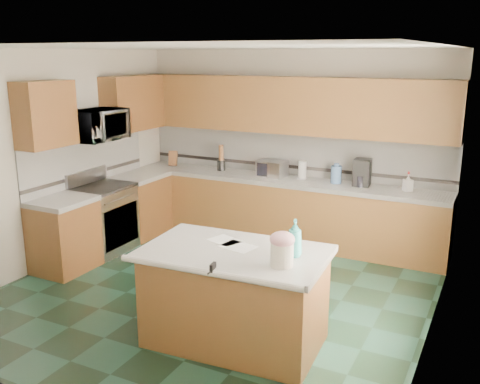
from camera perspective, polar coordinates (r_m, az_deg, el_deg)
The scene contains 52 objects.
floor at distance 6.19m, azimuth -2.75°, elevation -10.66°, with size 4.60×4.60×0.00m, color black.
ceiling at distance 5.60m, azimuth -3.09°, elevation 15.18°, with size 4.60×4.60×0.00m, color white.
wall_back at distance 7.81m, azimuth 5.55°, elevation 5.00°, with size 4.60×0.04×2.70m, color beige.
wall_front at distance 3.98m, azimuth -19.68°, elevation -5.17°, with size 4.60×0.04×2.70m, color beige.
wall_left at distance 7.16m, azimuth -19.29°, elevation 3.39°, with size 0.04×4.60×2.70m, color beige.
wall_right at distance 5.05m, azimuth 20.63°, elevation -1.14°, with size 0.04×4.60×2.70m, color beige.
back_base_cab at distance 7.73m, azimuth 4.52°, elevation -2.08°, with size 4.60×0.60×0.86m, color #391F0E.
back_countertop at distance 7.61m, azimuth 4.59°, elevation 1.24°, with size 4.60×0.64×0.06m, color white.
back_upper_cab at distance 7.56m, azimuth 5.14°, elevation 9.21°, with size 4.60×0.33×0.78m, color #391F0E.
back_backsplash at distance 7.80m, azimuth 5.44°, elevation 4.14°, with size 4.60×0.02×0.63m, color silver.
back_accent_band at distance 7.83m, azimuth 5.39°, elevation 2.73°, with size 4.60×0.01×0.05m, color black.
left_base_cab_rear at distance 8.10m, azimuth -10.65°, elevation -1.52°, with size 0.60×0.82×0.86m, color #391F0E.
left_counter_rear at distance 7.99m, azimuth -10.81°, elevation 1.66°, with size 0.64×0.82×0.06m, color white.
left_base_cab_front at distance 7.01m, azimuth -18.23°, elevation -4.56°, with size 0.60×0.72×0.86m, color #391F0E.
left_counter_front at distance 6.88m, azimuth -18.53°, elevation -0.93°, with size 0.64×0.72×0.06m, color white.
left_backsplash at distance 7.55m, azimuth -16.08°, elevation 3.28°, with size 0.02×2.30×0.63m, color silver.
left_accent_band at distance 7.58m, azimuth -15.94°, elevation 1.83°, with size 0.01×2.30×0.05m, color black.
left_upper_cab_rear at distance 8.01m, azimuth -11.35°, elevation 9.28°, with size 0.33×1.09×0.78m, color #391F0E.
left_upper_cab_front at distance 6.79m, azimuth -20.06°, elevation 7.79°, with size 0.33×0.72×0.78m, color #391F0E.
range_body at distance 7.51m, azimuth -14.29°, elevation -2.91°, with size 0.60×0.76×0.88m, color #B7B7BC.
range_oven_door at distance 7.34m, azimuth -12.55°, elevation -3.54°, with size 0.02×0.68×0.55m, color black.
range_cooktop at distance 7.39m, azimuth -14.51°, elevation 0.49°, with size 0.62×0.78×0.04m, color black.
range_handle at distance 7.22m, azimuth -12.53°, elevation -0.70°, with size 0.02×0.02×0.66m, color #B7B7BC.
range_backguard at distance 7.54m, azimuth -16.06°, elevation 1.59°, with size 0.06×0.76×0.18m, color #B7B7BC.
microwave at distance 7.24m, azimuth -14.93°, elevation 6.89°, with size 0.73×0.50×0.41m, color #B7B7BC.
island_base at distance 5.04m, azimuth -0.54°, elevation -11.41°, with size 1.56×0.89×0.86m, color #391F0E.
island_top at distance 4.86m, azimuth -0.56°, elevation -6.53°, with size 1.66×0.99×0.06m, color white.
island_bullnose at distance 4.45m, azimuth -3.51°, elevation -8.56°, with size 0.06×0.06×1.66m, color white.
treat_jar at distance 4.47m, azimuth 4.50°, elevation -6.66°, with size 0.19×0.19×0.20m, color white.
treat_jar_lid at distance 4.43m, azimuth 4.53°, elevation -5.06°, with size 0.21×0.21×0.13m, color #EAA4B3.
treat_jar_knob at distance 4.41m, azimuth 4.54°, elevation -4.50°, with size 0.02×0.02×0.07m, color tan.
treat_jar_knob_end_l at distance 4.43m, azimuth 4.12°, elevation -4.43°, with size 0.04×0.04×0.04m, color tan.
treat_jar_knob_end_r at distance 4.40m, azimuth 4.96°, elevation -4.56°, with size 0.04×0.04×0.04m, color tan.
soap_bottle_island at distance 4.67m, azimuth 5.87°, elevation -4.91°, with size 0.13×0.13×0.33m, color teal.
paper_sheet_a at distance 4.92m, azimuth -0.22°, elevation -5.82°, with size 0.31×0.23×0.00m, color white.
paper_sheet_b at distance 5.08m, azimuth -1.60°, elevation -5.18°, with size 0.29×0.22×0.00m, color white.
clamp_body at distance 4.43m, azimuth -2.91°, elevation -8.10°, with size 0.03×0.09×0.08m, color black.
clamp_handle at distance 4.40m, azimuth -3.25°, elevation -8.57°, with size 0.01×0.01×0.06m, color black.
knife_block at distance 8.50m, azimuth -7.15°, elevation 3.58°, with size 0.13×0.11×0.23m, color #472814.
utensil_crock at distance 8.09m, azimuth -2.02°, elevation 2.87°, with size 0.13×0.13×0.16m, color black.
utensil_bundle at distance 8.06m, azimuth -2.03°, elevation 4.22°, with size 0.07×0.07×0.23m, color #472814.
toaster_oven at distance 7.70m, azimuth 3.44°, elevation 2.51°, with size 0.40×0.27×0.23m, color #B7B7BC.
toaster_oven_door at distance 7.58m, azimuth 3.05°, elevation 2.33°, with size 0.36×0.01×0.19m, color black.
paper_towel at distance 7.58m, azimuth 6.67°, elevation 2.33°, with size 0.11×0.11×0.25m, color white.
paper_towel_base at distance 7.60m, azimuth 6.65°, elevation 1.46°, with size 0.17×0.17×0.01m, color #B7B7BC.
water_jug at distance 7.39m, azimuth 10.21°, elevation 1.84°, with size 0.15×0.15×0.24m, color #5074A7.
water_jug_neck at distance 7.36m, azimuth 10.26°, elevation 2.88°, with size 0.07×0.07×0.03m, color #5074A7.
coffee_maker at distance 7.31m, azimuth 12.90°, elevation 2.06°, with size 0.21×0.24×0.36m, color black.
coffee_carafe at distance 7.28m, azimuth 12.75°, elevation 1.16°, with size 0.15×0.15×0.15m, color black.
soap_bottle_back at distance 7.18m, azimuth 17.49°, elevation 0.96°, with size 0.10×0.10×0.23m, color white.
soap_back_cap at distance 7.15m, azimuth 17.56°, elevation 1.96°, with size 0.02×0.02×0.03m, color red.
window_light_proxy at distance 4.83m, azimuth 20.16°, elevation 0.03°, with size 0.02×1.40×1.10m, color white.
Camera 1 is at (2.78, -4.87, 2.63)m, focal length 40.00 mm.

